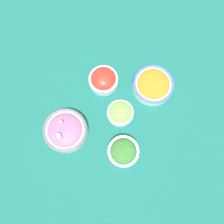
% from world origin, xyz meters
% --- Properties ---
extents(ground_plane, '(3.00, 3.00, 0.00)m').
position_xyz_m(ground_plane, '(0.00, 0.00, 0.00)').
color(ground_plane, '#196056').
extents(bowl_cherry_tomatoes, '(0.13, 0.13, 0.08)m').
position_xyz_m(bowl_cherry_tomatoes, '(-0.10, -0.10, 0.03)').
color(bowl_cherry_tomatoes, silver).
rests_on(bowl_cherry_tomatoes, ground_plane).
extents(bowl_red_onion, '(0.18, 0.18, 0.07)m').
position_xyz_m(bowl_red_onion, '(0.16, -0.12, 0.03)').
color(bowl_red_onion, silver).
rests_on(bowl_red_onion, ground_plane).
extents(bowl_broccoli, '(0.13, 0.13, 0.07)m').
position_xyz_m(bowl_broccoli, '(0.11, 0.12, 0.03)').
color(bowl_broccoli, silver).
rests_on(bowl_broccoli, ground_plane).
extents(bowl_carrots, '(0.17, 0.17, 0.06)m').
position_xyz_m(bowl_carrots, '(-0.19, 0.09, 0.03)').
color(bowl_carrots, white).
rests_on(bowl_carrots, ground_plane).
extents(bowl_lettuce, '(0.11, 0.11, 0.07)m').
position_xyz_m(bowl_lettuce, '(-0.02, 0.03, 0.03)').
color(bowl_lettuce, silver).
rests_on(bowl_lettuce, ground_plane).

